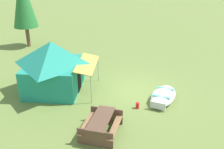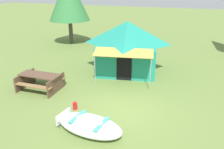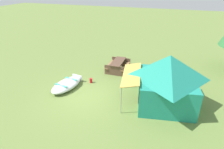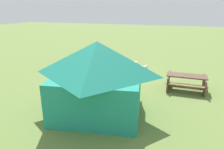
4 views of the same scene
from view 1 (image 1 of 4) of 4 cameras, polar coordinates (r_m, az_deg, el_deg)
The scene contains 7 objects.
ground_plane at distance 14.44m, azimuth 4.67°, elevation -3.64°, with size 80.00×80.00×0.00m, color olive.
beached_rowboat at distance 13.68m, azimuth 11.11°, elevation -4.58°, with size 2.52×1.51×0.47m.
canvas_cabin_tent at distance 14.33m, azimuth -12.72°, elevation 1.94°, with size 3.82×4.30×2.77m.
picnic_table at distance 10.95m, azimuth -2.38°, elevation -10.65°, with size 1.89×1.47×0.76m.
cooler_box at distance 13.57m, azimuth -10.45°, elevation -5.14°, with size 0.59×0.39×0.33m, color red.
fuel_can at distance 12.84m, azimuth 5.58°, elevation -6.73°, with size 0.17×0.17×0.30m, color red.
pine_tree_back_right at distance 22.02m, azimuth -18.87°, elevation 15.18°, with size 1.92×1.92×5.89m.
Camera 1 is at (-12.57, -2.23, 6.74)m, focal length 41.90 mm.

